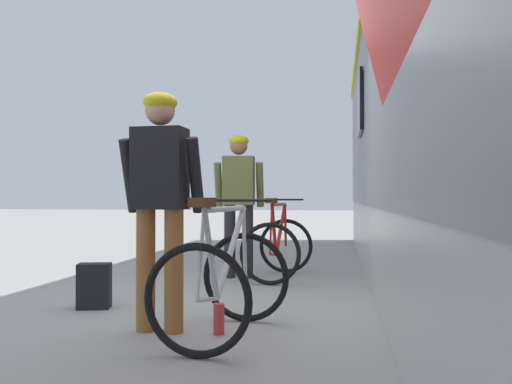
# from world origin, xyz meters

# --- Properties ---
(ground_plane) EXTENTS (80.00, 80.00, 0.00)m
(ground_plane) POSITION_xyz_m (0.00, 0.00, 0.00)
(ground_plane) COLOR #A09E99
(cyclist_near_in_olive) EXTENTS (0.62, 0.33, 1.76)m
(cyclist_near_in_olive) POSITION_xyz_m (-0.30, 2.02, 1.05)
(cyclist_near_in_olive) COLOR #232328
(cyclist_near_in_olive) RESTS_ON ground
(cyclist_far_in_dark) EXTENTS (0.62, 0.33, 1.76)m
(cyclist_far_in_dark) POSITION_xyz_m (-0.38, -0.69, 1.05)
(cyclist_far_in_dark) COLOR #935B2D
(cyclist_far_in_dark) RESTS_ON ground
(bicycle_near_red) EXTENTS (0.79, 1.12, 0.99)m
(bicycle_near_red) POSITION_xyz_m (0.19, 2.02, 0.40)
(bicycle_near_red) COLOR black
(bicycle_near_red) RESTS_ON ground
(bicycle_far_silver) EXTENTS (0.83, 1.15, 0.99)m
(bicycle_far_silver) POSITION_xyz_m (0.13, -0.80, 0.40)
(bicycle_far_silver) COLOR black
(bicycle_far_silver) RESTS_ON ground
(backpack_on_platform) EXTENTS (0.31, 0.24, 0.40)m
(backpack_on_platform) POSITION_xyz_m (-1.23, 0.02, 0.20)
(backpack_on_platform) COLOR black
(backpack_on_platform) RESTS_ON ground
(water_bottle_near_the_bikes) EXTENTS (0.08, 0.08, 0.22)m
(water_bottle_near_the_bikes) POSITION_xyz_m (0.07, -0.70, 0.11)
(water_bottle_near_the_bikes) COLOR red
(water_bottle_near_the_bikes) RESTS_ON ground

